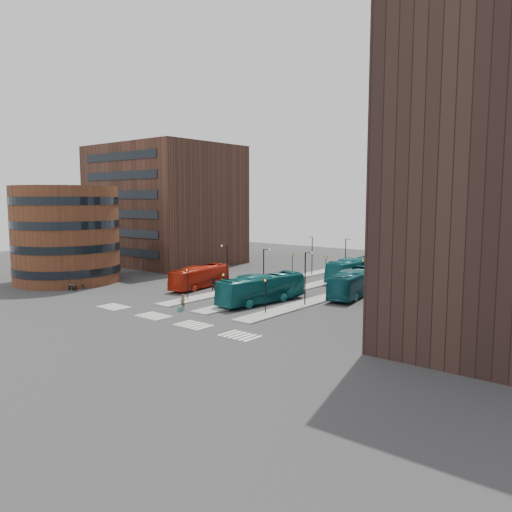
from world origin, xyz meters
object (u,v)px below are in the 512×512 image
Objects in this scene: commuter_c at (248,290)px; traveller at (183,302)px; red_bus at (200,277)px; teal_bus_d at (440,264)px; teal_bus_a at (262,289)px; bicycle_near at (71,287)px; bicycle_mid at (72,287)px; teal_bus_c at (354,283)px; suitcase at (180,309)px; commuter_b at (230,296)px; commuter_a at (214,284)px; teal_bus_b at (356,269)px; bicycle_far at (82,286)px.

traveller is at bearing 3.34° from commuter_c.
teal_bus_d is (21.44, 32.91, 0.21)m from red_bus.
teal_bus_a is 7.29× the size of bicycle_near.
red_bus is 17.11m from bicycle_mid.
teal_bus_c is 25.03m from teal_bus_d.
suitcase is 14.76m from red_bus.
teal_bus_d reaches higher than teal_bus_c.
commuter_a is at bearing 35.90° from commuter_b.
commuter_a is at bearing -115.83° from teal_bus_b.
commuter_b is 1.09× the size of bicycle_near.
teal_bus_d reaches higher than bicycle_far.
commuter_a is 1.21× the size of bicycle_far.
bicycle_mid is (-20.14, -1.54, -0.33)m from traveller.
red_bus is 13.13m from teal_bus_a.
teal_bus_a is 7.77× the size of bicycle_far.
teal_bus_a is 1.00× the size of teal_bus_c.
commuter_b is at bearing 132.78° from commuter_a.
commuter_b is at bearing 20.02° from commuter_c.
bicycle_far is at bearing 83.12° from commuter_b.
teal_bus_c is at bearing -60.51° from teal_bus_b.
red_bus is 6.31× the size of traveller.
red_bus is 3.55m from commuter_a.
teal_bus_b is 16.12m from teal_bus_d.
traveller is 20.15m from bicycle_far.
commuter_b is at bearing 58.97° from suitcase.
teal_bus_a is at bearing 155.20° from commuter_a.
teal_bus_a reaches higher than red_bus.
teal_bus_c reaches higher than commuter_b.
teal_bus_c is at bearing -76.42° from bicycle_mid.
teal_bus_d is at bearing 75.29° from teal_bus_c.
bicycle_mid is at bearing -156.69° from teal_bus_c.
bicycle_mid is (-31.10, -20.36, -1.16)m from teal_bus_c.
bicycle_mid is 1.13× the size of bicycle_far.
teal_bus_b is 22.14m from commuter_a.
bicycle_near is (-33.20, -45.40, -1.29)m from teal_bus_d.
commuter_c is (-0.80, 4.21, -0.01)m from commuter_b.
teal_bus_d reaches higher than commuter_a.
teal_bus_b is at bearing 176.30° from commuter_c.
suitcase is at bearing -78.30° from bicycle_near.
red_bus is at bearing -63.15° from bicycle_mid.
commuter_a is 1.06× the size of bicycle_mid.
teal_bus_c is 36.41m from bicycle_far.
teal_bus_c is at bearing 13.22° from red_bus.
commuter_c is at bearing -10.75° from commuter_b.
teal_bus_a is at bearing -87.79° from bicycle_mid.
teal_bus_d is (8.56, 35.43, 0.04)m from teal_bus_a.
traveller is at bearing 101.58° from suitcase.
commuter_a is at bearing -52.32° from bicycle_far.
teal_bus_b is 40.29m from bicycle_mid.
suitcase is 0.34× the size of commuter_c.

